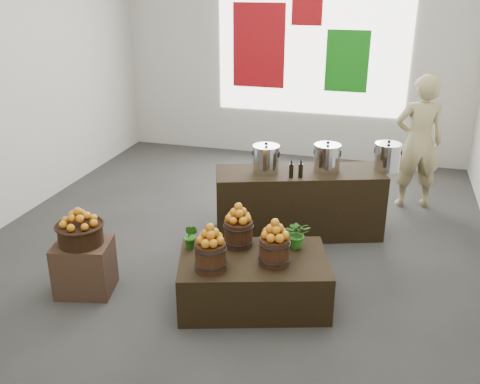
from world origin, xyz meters
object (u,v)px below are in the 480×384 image
(wicker_basket, at_px, (81,234))
(stock_pot_center, at_px, (327,159))
(display_table, at_px, (253,280))
(crate, at_px, (85,267))
(stock_pot_left, at_px, (266,160))
(stock_pot_right, at_px, (387,158))
(counter, at_px, (298,203))
(shopper, at_px, (418,142))

(wicker_basket, bearing_deg, stock_pot_center, 43.00)
(display_table, bearing_deg, stock_pot_center, 58.38)
(crate, xyz_separation_m, stock_pot_center, (2.15, 2.01, 0.71))
(wicker_basket, relative_size, stock_pot_left, 1.40)
(stock_pot_center, bearing_deg, wicker_basket, -137.00)
(stock_pot_left, bearing_deg, display_table, -80.95)
(display_table, bearing_deg, stock_pot_right, 42.87)
(counter, relative_size, shopper, 1.09)
(display_table, height_order, counter, counter)
(crate, height_order, stock_pot_center, stock_pot_center)
(display_table, relative_size, counter, 0.71)
(counter, height_order, shopper, shopper)
(crate, relative_size, counter, 0.27)
(stock_pot_center, xyz_separation_m, shopper, (1.08, 1.21, -0.06))
(stock_pot_left, xyz_separation_m, shopper, (1.78, 1.45, -0.06))
(wicker_basket, height_order, stock_pot_left, stock_pot_left)
(crate, xyz_separation_m, stock_pot_left, (1.46, 1.77, 0.71))
(wicker_basket, bearing_deg, counter, 45.82)
(stock_pot_right, bearing_deg, stock_pot_left, -161.01)
(shopper, bearing_deg, counter, 29.12)
(shopper, bearing_deg, crate, 30.53)
(wicker_basket, height_order, stock_pot_center, stock_pot_center)
(crate, xyz_separation_m, wicker_basket, (0.00, 0.00, 0.37))
(display_table, distance_m, stock_pot_center, 1.94)
(stock_pot_center, relative_size, shopper, 0.17)
(wicker_basket, height_order, display_table, wicker_basket)
(stock_pot_right, bearing_deg, display_table, -120.23)
(counter, distance_m, stock_pot_center, 0.65)
(display_table, distance_m, stock_pot_right, 2.40)
(crate, bearing_deg, display_table, 9.15)
(wicker_basket, bearing_deg, crate, 0.00)
(stock_pot_left, bearing_deg, crate, -129.52)
(counter, xyz_separation_m, stock_pot_left, (-0.39, -0.13, 0.57))
(stock_pot_right, height_order, shopper, shopper)
(wicker_basket, bearing_deg, shopper, 44.81)
(display_table, bearing_deg, shopper, 45.47)
(wicker_basket, distance_m, stock_pot_center, 2.96)
(crate, bearing_deg, wicker_basket, 0.00)
(wicker_basket, distance_m, stock_pot_right, 3.64)
(wicker_basket, height_order, stock_pot_right, stock_pot_right)
(stock_pot_center, relative_size, stock_pot_right, 1.00)
(stock_pot_left, distance_m, shopper, 2.29)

